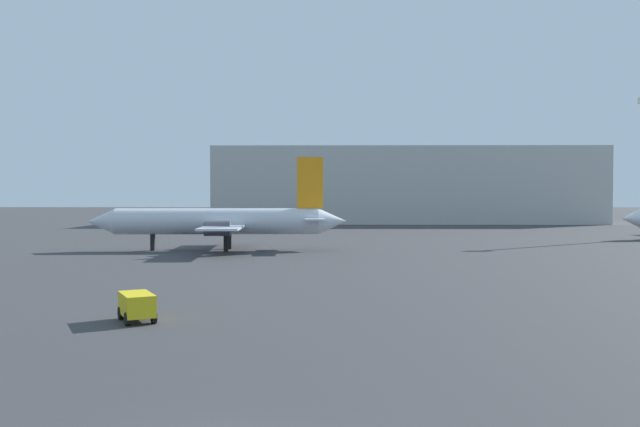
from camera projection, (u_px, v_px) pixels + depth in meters
airplane_on_taxiway at (221, 221)px, 68.71m from camera, size 27.31×19.32×9.85m
baggage_cart at (137, 305)px, 30.12m from camera, size 2.27×2.73×1.30m
terminal_building at (405, 186)px, 137.38m from camera, size 78.72×19.13×15.57m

